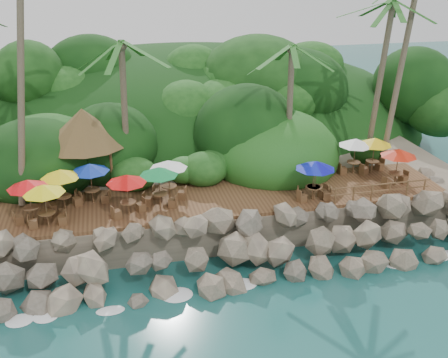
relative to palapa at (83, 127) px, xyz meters
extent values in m
plane|color=#19514F|center=(7.55, -9.99, -5.79)|extent=(140.00, 140.00, 0.00)
cube|color=gray|center=(7.55, 6.01, -4.74)|extent=(32.00, 25.20, 2.10)
ellipsoid|color=#143811|center=(7.55, 13.51, -5.79)|extent=(44.80, 28.00, 15.40)
cube|color=brown|center=(7.55, -3.99, -3.59)|extent=(26.00, 5.00, 0.20)
ellipsoid|color=white|center=(-1.45, -9.69, -5.76)|extent=(1.20, 0.80, 0.06)
ellipsoid|color=white|center=(1.55, -9.69, -5.76)|extent=(1.20, 0.80, 0.06)
ellipsoid|color=white|center=(4.55, -9.69, -5.76)|extent=(1.20, 0.80, 0.06)
ellipsoid|color=white|center=(7.55, -9.69, -5.76)|extent=(1.20, 0.80, 0.06)
ellipsoid|color=white|center=(10.55, -9.69, -5.76)|extent=(1.20, 0.80, 0.06)
ellipsoid|color=white|center=(13.55, -9.69, -5.76)|extent=(1.20, 0.80, 0.06)
ellipsoid|color=white|center=(16.55, -9.69, -5.76)|extent=(1.20, 0.80, 0.06)
cylinder|color=brown|center=(-2.77, -1.69, 3.47)|extent=(2.07, 2.84, 13.69)
cylinder|color=brown|center=(2.42, -0.56, 0.73)|extent=(0.63, 1.25, 8.43)
ellipsoid|color=#23601E|center=(2.42, -0.56, 4.95)|extent=(6.00, 6.00, 2.40)
cylinder|color=brown|center=(12.32, -1.13, 0.47)|extent=(0.69, 0.82, 7.93)
ellipsoid|color=#23601E|center=(12.32, -1.13, 4.44)|extent=(6.00, 6.00, 2.40)
cylinder|color=brown|center=(19.31, -1.42, 2.50)|extent=(2.15, 1.72, 11.87)
cylinder|color=brown|center=(18.23, -1.00, 1.66)|extent=(0.40, 1.44, 10.29)
ellipsoid|color=#23601E|center=(18.23, -1.00, 6.82)|extent=(6.00, 6.00, 2.40)
cylinder|color=brown|center=(-1.40, -1.40, -2.29)|extent=(0.16, 0.16, 2.40)
cylinder|color=brown|center=(1.40, -1.40, -2.29)|extent=(0.16, 0.16, 2.40)
cylinder|color=brown|center=(-1.40, 1.40, -2.29)|extent=(0.16, 0.16, 2.40)
cylinder|color=brown|center=(1.40, 1.40, -2.29)|extent=(0.16, 0.16, 2.40)
cone|color=brown|center=(0.00, 0.00, 0.01)|extent=(5.02, 5.02, 2.20)
cylinder|color=brown|center=(12.35, -5.45, -3.11)|extent=(0.08, 0.08, 0.75)
cylinder|color=brown|center=(12.35, -5.45, -2.73)|extent=(0.86, 0.86, 0.05)
cylinder|color=brown|center=(12.35, -5.45, -2.37)|extent=(0.05, 0.05, 2.24)
cone|color=#0D19AA|center=(12.35, -5.45, -1.40)|extent=(2.14, 2.14, 0.46)
cube|color=brown|center=(11.66, -5.63, -3.26)|extent=(0.52, 0.52, 0.47)
cube|color=brown|center=(13.04, -5.27, -3.26)|extent=(0.52, 0.52, 0.47)
cylinder|color=brown|center=(12.45, -5.46, -3.11)|extent=(0.08, 0.08, 0.75)
cylinder|color=brown|center=(12.45, -5.46, -2.73)|extent=(0.86, 0.86, 0.05)
cylinder|color=brown|center=(12.45, -5.46, -2.37)|extent=(0.05, 0.05, 2.24)
cone|color=#0B0C9B|center=(12.45, -5.46, -1.40)|extent=(2.14, 2.14, 0.46)
cube|color=brown|center=(11.76, -5.27, -3.26)|extent=(0.53, 0.53, 0.47)
cube|color=brown|center=(13.14, -5.65, -3.26)|extent=(0.53, 0.53, 0.47)
cylinder|color=brown|center=(17.54, -2.51, -3.11)|extent=(0.08, 0.08, 0.75)
cylinder|color=brown|center=(17.54, -2.51, -2.73)|extent=(0.86, 0.86, 0.05)
cylinder|color=brown|center=(17.54, -2.51, -2.37)|extent=(0.05, 0.05, 2.24)
cone|color=gold|center=(17.54, -2.51, -1.40)|extent=(2.14, 2.14, 0.46)
cube|color=brown|center=(16.87, -2.76, -3.26)|extent=(0.55, 0.55, 0.47)
cube|color=brown|center=(18.21, -2.27, -3.26)|extent=(0.55, 0.55, 0.47)
cylinder|color=brown|center=(17.93, -4.67, -3.11)|extent=(0.08, 0.08, 0.75)
cylinder|color=brown|center=(17.93, -4.67, -2.73)|extent=(0.86, 0.86, 0.05)
cylinder|color=brown|center=(17.93, -4.67, -2.37)|extent=(0.05, 0.05, 2.24)
cone|color=red|center=(17.93, -4.67, -1.40)|extent=(2.14, 2.14, 0.46)
cube|color=brown|center=(17.26, -4.90, -3.26)|extent=(0.54, 0.54, 0.47)
cube|color=brown|center=(18.61, -4.45, -3.26)|extent=(0.54, 0.54, 0.47)
cylinder|color=brown|center=(-1.26, -3.58, -3.11)|extent=(0.08, 0.08, 0.75)
cylinder|color=brown|center=(-1.26, -3.58, -2.73)|extent=(0.86, 0.86, 0.05)
cylinder|color=brown|center=(-1.26, -3.58, -2.37)|extent=(0.05, 0.05, 2.24)
cone|color=yellow|center=(-1.26, -3.58, -1.40)|extent=(2.14, 2.14, 0.46)
cube|color=brown|center=(-1.91, -3.87, -3.26)|extent=(0.56, 0.56, 0.47)
cube|color=brown|center=(-0.61, -3.29, -3.26)|extent=(0.56, 0.56, 0.47)
cylinder|color=brown|center=(-2.80, -4.64, -3.11)|extent=(0.08, 0.08, 0.75)
cylinder|color=brown|center=(-2.80, -4.64, -2.73)|extent=(0.86, 0.86, 0.05)
cylinder|color=brown|center=(-2.80, -4.64, -2.37)|extent=(0.05, 0.05, 2.24)
cone|color=red|center=(-2.80, -4.64, -1.40)|extent=(2.14, 2.14, 0.46)
cube|color=brown|center=(-3.47, -4.89, -3.26)|extent=(0.55, 0.55, 0.47)
cube|color=brown|center=(-2.13, -4.39, -3.26)|extent=(0.55, 0.55, 0.47)
cylinder|color=brown|center=(4.49, -3.52, -3.11)|extent=(0.08, 0.08, 0.75)
cylinder|color=brown|center=(4.49, -3.52, -2.73)|extent=(0.86, 0.86, 0.05)
cylinder|color=brown|center=(4.49, -3.52, -2.37)|extent=(0.05, 0.05, 2.24)
cone|color=white|center=(4.49, -3.52, -1.40)|extent=(2.14, 2.14, 0.46)
cube|color=brown|center=(3.82, -3.28, -3.26)|extent=(0.55, 0.55, 0.47)
cube|color=brown|center=(5.16, -3.77, -3.26)|extent=(0.55, 0.55, 0.47)
cylinder|color=brown|center=(3.85, -4.40, -3.11)|extent=(0.08, 0.08, 0.75)
cylinder|color=brown|center=(3.85, -4.40, -2.73)|extent=(0.86, 0.86, 0.05)
cylinder|color=brown|center=(3.85, -4.40, -2.37)|extent=(0.05, 0.05, 2.24)
cone|color=#0D7D38|center=(3.85, -4.40, -1.40)|extent=(2.14, 2.14, 0.46)
cube|color=brown|center=(3.19, -4.14, -3.26)|extent=(0.55, 0.55, 0.47)
cube|color=brown|center=(4.52, -4.66, -3.26)|extent=(0.55, 0.55, 0.47)
cylinder|color=brown|center=(16.31, -2.39, -3.11)|extent=(0.08, 0.08, 0.75)
cylinder|color=brown|center=(16.31, -2.39, -2.73)|extent=(0.86, 0.86, 0.05)
cylinder|color=brown|center=(16.31, -2.39, -2.37)|extent=(0.05, 0.05, 2.24)
cone|color=white|center=(16.31, -2.39, -1.40)|extent=(2.14, 2.14, 0.46)
cube|color=brown|center=(15.60, -2.37, -3.26)|extent=(0.44, 0.44, 0.47)
cube|color=brown|center=(17.02, -2.41, -3.26)|extent=(0.44, 0.44, 0.47)
cylinder|color=brown|center=(0.24, -3.07, -3.11)|extent=(0.08, 0.08, 0.75)
cylinder|color=brown|center=(0.24, -3.07, -2.73)|extent=(0.86, 0.86, 0.05)
cylinder|color=brown|center=(0.24, -3.07, -2.37)|extent=(0.05, 0.05, 2.24)
cone|color=#0C2B9E|center=(0.24, -3.07, -1.40)|extent=(2.14, 2.14, 0.46)
cube|color=brown|center=(-0.45, -2.91, -3.26)|extent=(0.51, 0.51, 0.47)
cube|color=brown|center=(0.94, -3.22, -3.26)|extent=(0.51, 0.51, 0.47)
cylinder|color=brown|center=(-1.98, -5.45, -3.11)|extent=(0.08, 0.08, 0.75)
cylinder|color=brown|center=(-1.98, -5.45, -2.73)|extent=(0.86, 0.86, 0.05)
cylinder|color=brown|center=(-1.98, -5.45, -2.37)|extent=(0.05, 0.05, 2.24)
cone|color=yellow|center=(-1.98, -5.45, -1.40)|extent=(2.14, 2.14, 0.46)
cube|color=brown|center=(-2.69, -5.50, -3.26)|extent=(0.46, 0.46, 0.47)
cube|color=brown|center=(-1.27, -5.40, -3.26)|extent=(0.46, 0.46, 0.47)
cylinder|color=brown|center=(2.11, -5.10, -3.11)|extent=(0.08, 0.08, 0.75)
cylinder|color=brown|center=(2.11, -5.10, -2.73)|extent=(0.86, 0.86, 0.05)
cylinder|color=brown|center=(2.11, -5.10, -2.37)|extent=(0.05, 0.05, 2.24)
cone|color=red|center=(2.11, -5.10, -1.40)|extent=(2.14, 2.14, 0.46)
cube|color=brown|center=(1.46, -5.39, -3.26)|extent=(0.57, 0.57, 0.47)
cube|color=brown|center=(2.75, -4.80, -3.26)|extent=(0.57, 0.57, 0.47)
cylinder|color=brown|center=(13.32, -6.34, -2.99)|extent=(0.10, 0.10, 1.00)
cylinder|color=brown|center=(14.42, -6.34, -2.99)|extent=(0.10, 0.10, 1.00)
cylinder|color=brown|center=(15.52, -6.34, -2.99)|extent=(0.10, 0.10, 1.00)
cylinder|color=brown|center=(16.62, -6.34, -2.99)|extent=(0.10, 0.10, 1.00)
cylinder|color=brown|center=(17.72, -6.34, -2.99)|extent=(0.10, 0.10, 1.00)
cylinder|color=brown|center=(18.82, -6.34, -2.99)|extent=(0.10, 0.10, 1.00)
cube|color=brown|center=(16.07, -6.34, -2.54)|extent=(6.10, 0.06, 0.06)
cube|color=brown|center=(16.07, -6.34, -2.94)|extent=(6.10, 0.06, 0.06)
imported|color=white|center=(13.05, -3.20, -2.71)|extent=(0.67, 0.57, 1.56)
camera|label=1|loc=(1.51, -30.40, 9.20)|focal=41.83mm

